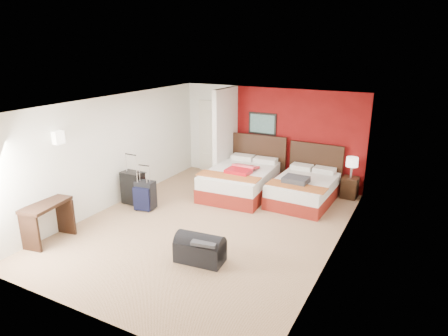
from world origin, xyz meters
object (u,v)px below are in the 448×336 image
Objects in this scene: suitcase_charcoal at (146,196)px; duffel_bag at (200,250)px; suitcase_navy at (143,199)px; desk at (48,223)px; red_suitcase_open at (242,169)px; bed_left at (240,182)px; suitcase_black at (133,189)px; nightstand at (350,187)px; table_lamp at (352,168)px; bed_right at (303,191)px.

suitcase_charcoal reaches higher than duffel_bag.
desk is (-0.62, -2.00, 0.13)m from suitcase_navy.
red_suitcase_open is at bearing 36.32° from suitcase_navy.
duffel_bag is at bearing -37.64° from suitcase_charcoal.
suitcase_charcoal is 2.18m from desk.
desk is (-0.62, -2.09, 0.08)m from suitcase_charcoal.
desk is (-2.08, -3.94, 0.08)m from bed_left.
bed_left is 2.43m from suitcase_navy.
duffel_bag is (2.68, -1.45, -0.17)m from suitcase_black.
suitcase_navy is at bearing -130.35° from bed_left.
bed_left is at bearing -156.45° from nightstand.
red_suitcase_open is 1.07× the size of suitcase_black.
desk is at bearing -112.88° from suitcase_charcoal.
desk reaches higher than red_suitcase_open.
table_lamp is 4.86m from suitcase_charcoal.
red_suitcase_open reaches higher than duffel_bag.
bed_left reaches higher than bed_right.
bed_left is 3.99× the size of suitcase_navy.
suitcase_navy is (0.00, -0.09, -0.05)m from suitcase_charcoal.
suitcase_charcoal is at bearing -131.73° from bed_left.
red_suitcase_open is at bearing 51.07° from desk.
suitcase_black is 0.81× the size of desk.
suitcase_black is (-1.98, -1.67, -0.30)m from red_suitcase_open.
bed_left is 4.21× the size of table_lamp.
table_lamp is 6.72m from desk.
bed_right is 3.96m from suitcase_black.
suitcase_black is 2.18m from desk.
suitcase_black is 3.05m from duffel_bag.
suitcase_navy is (-3.91, -2.95, 0.01)m from nightstand.
bed_left is at bearing 39.65° from suitcase_navy.
table_lamp is 0.79× the size of suitcase_charcoal.
bed_left is 1.13× the size of bed_right.
bed_left is 2.59× the size of red_suitcase_open.
suitcase_black is (-1.88, -1.77, 0.06)m from bed_left.
suitcase_navy is at bearing -141.57° from nightstand.
desk is at bearing -93.83° from suitcase_black.
suitcase_black is at bearing -140.27° from bed_left.
bed_right is (1.55, 0.21, -0.04)m from bed_left.
suitcase_navy is at bearing 144.54° from duffel_bag.
desk is (-0.20, -2.17, 0.01)m from suitcase_black.
bed_left reaches higher than suitcase_navy.
red_suitcase_open reaches higher than nightstand.
desk is at bearing -132.54° from table_lamp.
red_suitcase_open is (0.10, -0.10, 0.36)m from bed_left.
suitcase_charcoal is (-1.55, -1.75, -0.37)m from red_suitcase_open.
desk reaches higher than bed_left.
bed_right is 3.52m from duffel_bag.
suitcase_black is 0.47m from suitcase_navy.
bed_left is 3.34× the size of suitcase_charcoal.
table_lamp reaches higher than suitcase_navy.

